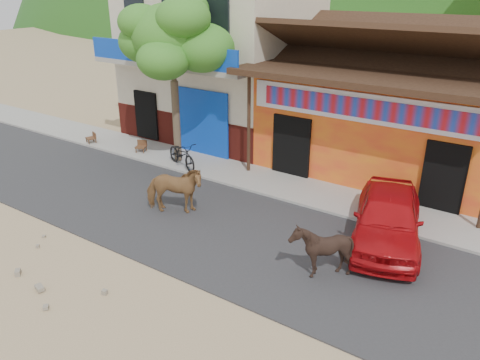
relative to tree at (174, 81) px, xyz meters
The scene contains 12 objects.
ground 8.03m from the tree, 51.58° to the right, with size 120.00×120.00×0.00m, color #9E825B.
road 6.45m from the tree, 35.66° to the right, with size 60.00×5.00×0.04m, color #28282B.
sidewalk 5.53m from the tree, ahead, with size 60.00×2.00×0.12m, color gray.
dance_club 7.93m from the tree, 32.47° to the left, with size 8.00×6.00×3.60m, color orange.
cafe_building 4.31m from the tree, 102.09° to the left, with size 7.00×6.00×7.00m, color beige.
tree is the anchor object (origin of this frame).
cow_tan 4.87m from the tree, 50.34° to the right, with size 0.79×1.74×1.47m, color olive.
cow_dark 8.91m from the tree, 26.47° to the right, with size 1.09×1.23×1.35m, color black.
red_car 8.89m from the tree, ahead, with size 1.68×4.17×1.42m, color #B30C11.
scooter 2.63m from the tree, 37.88° to the right, with size 0.64×1.84×0.97m, color black.
cafe_chair_left 5.14m from the tree, behind, with size 0.37×0.37×0.80m, color #442216, non-canonical shape.
cafe_chair_right 3.17m from the tree, behind, with size 0.39×0.39×0.83m, color #52311B, non-canonical shape.
Camera 1 is at (6.70, -6.73, 6.41)m, focal length 35.00 mm.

